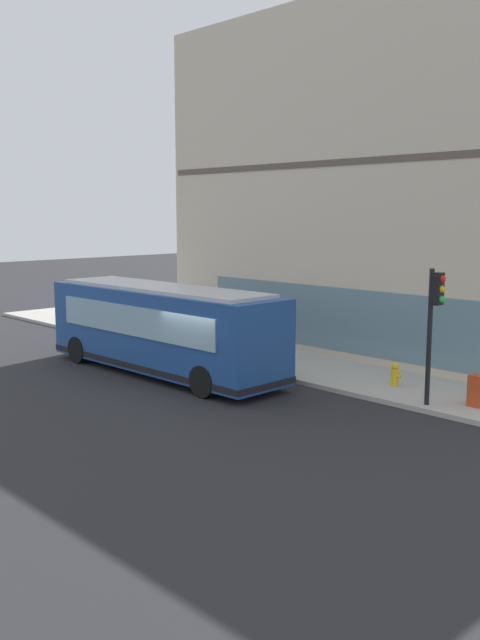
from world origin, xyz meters
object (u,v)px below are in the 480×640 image
at_px(pedestrian_near_building_entrance, 174,321).
at_px(pedestrian_by_light_pole, 177,314).
at_px(newspaper_vending_box, 477,390).
at_px(city_bus_nearside, 162,330).
at_px(traffic_light_near_corner, 434,311).
at_px(pedestrian_near_hydrant, 213,324).
at_px(fire_hydrant, 395,374).

relative_size(pedestrian_near_building_entrance, pedestrian_by_light_pole, 1.00).
bearing_deg(newspaper_vending_box, city_bus_nearside, 109.43).
height_order(pedestrian_near_building_entrance, pedestrian_by_light_pole, pedestrian_near_building_entrance).
xyz_separation_m(traffic_light_near_corner, newspaper_vending_box, (0.87, -0.95, -2.25)).
relative_size(traffic_light_near_corner, pedestrian_near_hydrant, 2.41).
relative_size(traffic_light_near_corner, pedestrian_by_light_pole, 2.45).
bearing_deg(pedestrian_near_building_entrance, city_bus_nearside, -133.00).
xyz_separation_m(traffic_light_near_corner, pedestrian_near_building_entrance, (0.81, 12.65, -1.80)).
height_order(fire_hydrant, pedestrian_by_light_pole, pedestrian_by_light_pole).
relative_size(pedestrian_near_hydrant, pedestrian_near_building_entrance, 1.01).
bearing_deg(city_bus_nearside, pedestrian_near_building_entrance, 47.00).
bearing_deg(newspaper_vending_box, fire_hydrant, 83.45).
bearing_deg(newspaper_vending_box, pedestrian_by_light_pole, 84.91).
relative_size(fire_hydrant, pedestrian_near_hydrant, 0.46).
distance_m(fire_hydrant, pedestrian_near_building_entrance, 10.66).
xyz_separation_m(pedestrian_near_hydrant, pedestrian_by_light_pole, (0.84, 3.38, -0.02)).
height_order(traffic_light_near_corner, pedestrian_near_building_entrance, traffic_light_near_corner).
distance_m(pedestrian_near_hydrant, pedestrian_near_building_entrance, 1.93).
distance_m(traffic_light_near_corner, fire_hydrant, 3.32).
distance_m(pedestrian_near_hydrant, newspaper_vending_box, 11.77).
relative_size(pedestrian_by_light_pole, newspaper_vending_box, 1.76).
bearing_deg(pedestrian_by_light_pole, newspaper_vending_box, -95.09).
height_order(pedestrian_near_hydrant, pedestrian_near_building_entrance, pedestrian_near_hydrant).
xyz_separation_m(traffic_light_near_corner, pedestrian_by_light_pole, (2.22, 14.18, -1.80)).
xyz_separation_m(pedestrian_by_light_pole, newspaper_vending_box, (-1.35, -15.13, -0.45)).
relative_size(fire_hydrant, pedestrian_by_light_pole, 0.47).
height_order(pedestrian_near_building_entrance, newspaper_vending_box, pedestrian_near_building_entrance).
height_order(pedestrian_near_hydrant, pedestrian_by_light_pole, pedestrian_near_hydrant).
bearing_deg(city_bus_nearside, traffic_light_near_corner, -73.69).
xyz_separation_m(fire_hydrant, pedestrian_near_hydrant, (0.17, 8.80, 0.56)).
distance_m(fire_hydrant, newspaper_vending_box, 2.97).
distance_m(traffic_light_near_corner, newspaper_vending_box, 2.59).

